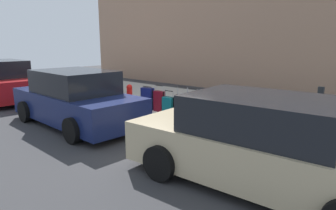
{
  "coord_description": "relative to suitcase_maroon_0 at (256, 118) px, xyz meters",
  "views": [
    {
      "loc": [
        -5.97,
        6.34,
        2.39
      ],
      "look_at": [
        -0.41,
        0.01,
        0.59
      ],
      "focal_mm": 31.49,
      "sensor_mm": 36.0,
      "label": 1
    }
  ],
  "objects": [
    {
      "name": "suitcase_red_2",
      "position": [
        1.01,
        -0.05,
        -0.08
      ],
      "size": [
        0.5,
        0.28,
        0.93
      ],
      "color": "red",
      "rests_on": "sidewalk_curb"
    },
    {
      "name": "bollard_post",
      "position": [
        5.5,
        0.09,
        0.03
      ],
      "size": [
        0.14,
        0.14,
        0.83
      ],
      "primitive_type": "cylinder",
      "color": "#333338",
      "rests_on": "sidewalk_curb"
    },
    {
      "name": "parked_car_red_2",
      "position": [
        10.13,
        2.32,
        0.25
      ],
      "size": [
        4.5,
        2.18,
        1.66
      ],
      "color": "#AD1619",
      "rests_on": "ground_plane"
    },
    {
      "name": "fire_hydrant",
      "position": [
        4.87,
        -0.06,
        0.02
      ],
      "size": [
        0.39,
        0.21,
        0.77
      ],
      "color": "red",
      "rests_on": "sidewalk_curb"
    },
    {
      "name": "suitcase_teal_6",
      "position": [
        2.99,
        -0.07,
        -0.11
      ],
      "size": [
        0.39,
        0.24,
        0.75
      ],
      "color": "#0F606B",
      "rests_on": "sidewalk_curb"
    },
    {
      "name": "suitcase_navy_1",
      "position": [
        0.48,
        -0.12,
        -0.09
      ],
      "size": [
        0.42,
        0.23,
        0.85
      ],
      "color": "navy",
      "rests_on": "sidewalk_curb"
    },
    {
      "name": "parking_meter",
      "position": [
        -1.34,
        -0.31,
        0.44
      ],
      "size": [
        0.12,
        0.09,
        1.27
      ],
      "color": "slate",
      "rests_on": "sidewalk_curb"
    },
    {
      "name": "ground_plane",
      "position": [
        2.91,
        0.53,
        -0.52
      ],
      "size": [
        40.0,
        40.0,
        0.0
      ],
      "primitive_type": "plane",
      "color": "#333335"
    },
    {
      "name": "parked_car_navy_1",
      "position": [
        4.51,
        2.32,
        0.23
      ],
      "size": [
        4.63,
        2.17,
        1.6
      ],
      "color": "#141E4C",
      "rests_on": "ground_plane"
    },
    {
      "name": "sidewalk_curb",
      "position": [
        2.91,
        -1.97,
        -0.45
      ],
      "size": [
        18.0,
        5.0,
        0.14
      ],
      "primitive_type": "cube",
      "color": "#ADA89E",
      "rests_on": "ground_plane"
    },
    {
      "name": "suitcase_olive_3",
      "position": [
        1.53,
        -0.01,
        -0.06
      ],
      "size": [
        0.41,
        0.22,
        0.71
      ],
      "color": "#59601E",
      "rests_on": "sidewalk_curb"
    },
    {
      "name": "suitcase_maroon_7",
      "position": [
        3.45,
        -0.12,
        -0.04
      ],
      "size": [
        0.38,
        0.21,
        0.88
      ],
      "color": "maroon",
      "rests_on": "sidewalk_curb"
    },
    {
      "name": "suitcase_silver_4",
      "position": [
        2.0,
        0.02,
        -0.03
      ],
      "size": [
        0.4,
        0.25,
        0.95
      ],
      "color": "#9EA0A8",
      "rests_on": "sidewalk_curb"
    },
    {
      "name": "suitcase_black_5",
      "position": [
        2.5,
        -0.14,
        -0.06
      ],
      "size": [
        0.45,
        0.27,
        0.94
      ],
      "color": "black",
      "rests_on": "sidewalk_curb"
    },
    {
      "name": "suitcase_maroon_0",
      "position": [
        0.0,
        0.0,
        0.0
      ],
      "size": [
        0.41,
        0.23,
        1.01
      ],
      "color": "maroon",
      "rests_on": "sidewalk_curb"
    },
    {
      "name": "parked_car_beige_0",
      "position": [
        -1.16,
        2.32,
        0.2
      ],
      "size": [
        4.71,
        2.26,
        1.53
      ],
      "color": "tan",
      "rests_on": "ground_plane"
    },
    {
      "name": "suitcase_navy_8",
      "position": [
        3.94,
        -0.05,
        -0.01
      ],
      "size": [
        0.45,
        0.24,
        0.8
      ],
      "color": "navy",
      "rests_on": "sidewalk_curb"
    }
  ]
}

